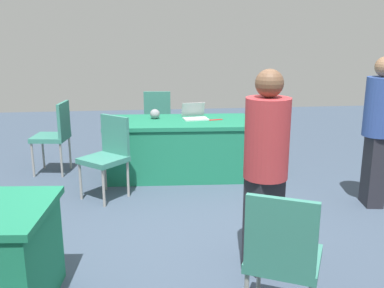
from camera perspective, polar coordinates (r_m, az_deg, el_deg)
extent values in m
plane|color=#3D4C60|center=(3.99, 0.08, -13.46)|extent=(14.40, 14.40, 0.00)
cube|color=#1E7A56|center=(5.72, -1.76, 2.87)|extent=(1.94, 1.02, 0.05)
cube|color=#1E7A56|center=(5.80, -1.73, -0.74)|extent=(1.86, 0.98, 0.70)
cylinder|color=#9E9993|center=(7.39, -5.84, 1.56)|extent=(0.03, 0.03, 0.46)
cylinder|color=#9E9993|center=(7.37, -2.90, 1.59)|extent=(0.03, 0.03, 0.46)
cylinder|color=#9E9993|center=(7.02, -6.05, 0.87)|extent=(0.03, 0.03, 0.46)
cylinder|color=#9E9993|center=(7.00, -2.95, 0.90)|extent=(0.03, 0.03, 0.46)
cube|color=#387F70|center=(7.14, -4.47, 3.26)|extent=(0.47, 0.47, 0.06)
cube|color=#387F70|center=(6.90, -4.59, 5.01)|extent=(0.42, 0.07, 0.45)
cylinder|color=#9E9993|center=(3.21, 8.74, -16.50)|extent=(0.03, 0.03, 0.46)
cylinder|color=#9E9993|center=(3.17, 15.79, -17.33)|extent=(0.03, 0.03, 0.46)
cube|color=#387F70|center=(2.89, 11.95, -14.47)|extent=(0.59, 0.59, 0.06)
cube|color=#387F70|center=(2.60, 11.56, -11.61)|extent=(0.39, 0.22, 0.45)
cylinder|color=#9E9993|center=(4.87, -11.52, -5.71)|extent=(0.03, 0.03, 0.43)
cylinder|color=#9E9993|center=(5.14, -14.41, -4.78)|extent=(0.03, 0.03, 0.43)
cylinder|color=#9E9993|center=(5.11, -8.39, -4.57)|extent=(0.03, 0.03, 0.43)
cylinder|color=#9E9993|center=(5.37, -11.31, -3.75)|extent=(0.03, 0.03, 0.43)
cube|color=#387F70|center=(5.05, -11.55, -2.05)|extent=(0.62, 0.62, 0.06)
cube|color=#387F70|center=(5.11, -10.05, 1.20)|extent=(0.34, 0.31, 0.45)
cylinder|color=#9E9993|center=(6.11, -20.15, -2.00)|extent=(0.03, 0.03, 0.46)
cylinder|color=#9E9993|center=(6.45, -18.93, -1.05)|extent=(0.03, 0.03, 0.46)
cylinder|color=#9E9993|center=(5.98, -16.76, -2.07)|extent=(0.03, 0.03, 0.46)
cylinder|color=#9E9993|center=(6.33, -15.71, -1.09)|extent=(0.03, 0.03, 0.46)
cube|color=#387F70|center=(6.15, -18.07, 0.81)|extent=(0.50, 0.50, 0.06)
cube|color=#387F70|center=(6.03, -16.47, 3.16)|extent=(0.10, 0.42, 0.45)
cube|color=#26262D|center=(5.18, 22.76, -3.24)|extent=(0.22, 0.30, 0.79)
cylinder|color=#2D478C|center=(5.02, 23.54, 4.48)|extent=(0.38, 0.38, 0.63)
cube|color=#26262D|center=(3.56, 9.31, -10.31)|extent=(0.33, 0.30, 0.78)
cylinder|color=#B23338|center=(3.33, 9.80, 0.72)|extent=(0.46, 0.46, 0.62)
sphere|color=brown|center=(3.25, 10.11, 7.84)|extent=(0.21, 0.21, 0.21)
cube|color=silver|center=(5.78, 0.49, 3.33)|extent=(0.35, 0.26, 0.02)
cube|color=#B7B7BC|center=(5.90, 0.15, 4.57)|extent=(0.32, 0.11, 0.19)
sphere|color=gray|center=(5.83, -4.88, 3.95)|extent=(0.13, 0.13, 0.13)
cube|color=red|center=(5.74, 3.14, 3.20)|extent=(0.18, 0.07, 0.01)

